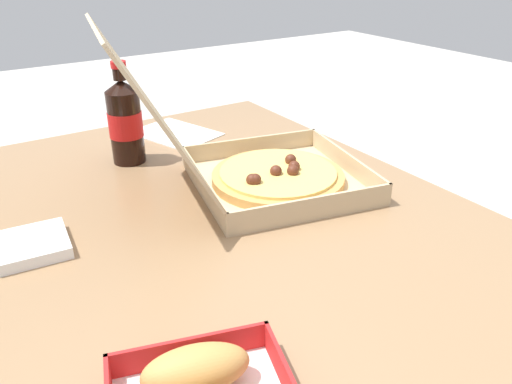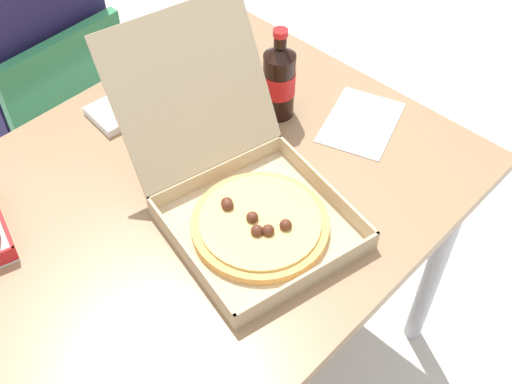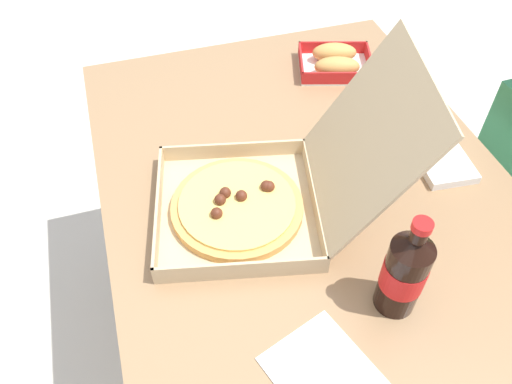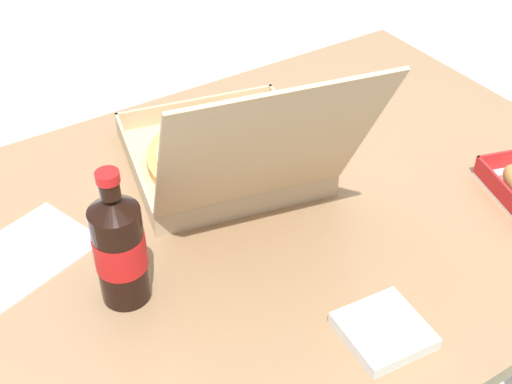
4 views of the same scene
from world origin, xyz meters
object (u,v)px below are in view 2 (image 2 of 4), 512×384
object	(u,v)px
cola_bottle	(279,80)
diner_person	(29,59)
chair	(59,125)
napkin_pile	(116,112)
pizza_box_open	(247,199)
paper_menu	(361,122)

from	to	relation	value
cola_bottle	diner_person	bearing A→B (deg)	110.07
chair	napkin_pile	xyz separation A→B (m)	(-0.02, -0.37, 0.28)
pizza_box_open	napkin_pile	distance (m)	0.43
diner_person	cola_bottle	bearing A→B (deg)	-69.93
pizza_box_open	cola_bottle	xyz separation A→B (m)	(0.27, 0.17, 0.05)
pizza_box_open	paper_menu	world-z (taller)	pizza_box_open
chair	pizza_box_open	distance (m)	0.85
pizza_box_open	paper_menu	xyz separation A→B (m)	(0.38, 0.00, -0.05)
pizza_box_open	chair	bearing A→B (deg)	88.31
diner_person	pizza_box_open	world-z (taller)	diner_person
diner_person	napkin_pile	bearing A→B (deg)	-92.11
paper_menu	cola_bottle	bearing A→B (deg)	104.29
pizza_box_open	paper_menu	size ratio (longest dim) A/B	2.57
cola_bottle	paper_menu	xyz separation A→B (m)	(0.11, -0.16, -0.09)
chair	cola_bottle	distance (m)	0.77
chair	diner_person	size ratio (longest dim) A/B	0.72
chair	pizza_box_open	world-z (taller)	pizza_box_open
diner_person	paper_menu	bearing A→B (deg)	-67.18
chair	cola_bottle	xyz separation A→B (m)	(0.25, -0.63, 0.36)
napkin_pile	pizza_box_open	bearing A→B (deg)	-90.75
cola_bottle	chair	bearing A→B (deg)	111.59
pizza_box_open	cola_bottle	bearing A→B (deg)	31.41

